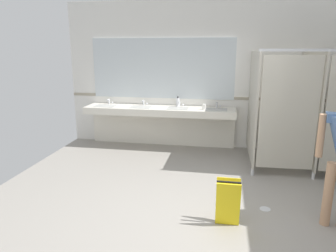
# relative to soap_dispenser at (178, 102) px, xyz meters

# --- Properties ---
(ground_plane) EXTENTS (6.21, 6.55, 0.10)m
(ground_plane) POSITION_rel_soap_dispenser_xyz_m (0.72, -2.84, -1.01)
(ground_plane) COLOR gray
(wall_back) EXTENTS (6.21, 0.12, 3.00)m
(wall_back) POSITION_rel_soap_dispenser_xyz_m (0.72, 0.20, 0.54)
(wall_back) COLOR silver
(wall_back) RESTS_ON ground_plane
(wall_back_tile_band) EXTENTS (6.21, 0.01, 0.06)m
(wall_back_tile_band) POSITION_rel_soap_dispenser_xyz_m (0.72, 0.13, 0.09)
(wall_back_tile_band) COLOR #9E937F
(wall_back_tile_band) RESTS_ON wall_back
(vanity_counter) EXTENTS (3.11, 0.59, 0.98)m
(vanity_counter) POSITION_rel_soap_dispenser_xyz_m (-0.36, -0.09, -0.32)
(vanity_counter) COLOR silver
(vanity_counter) RESTS_ON ground_plane
(mirror_panel) EXTENTS (3.01, 0.02, 1.24)m
(mirror_panel) POSITION_rel_soap_dispenser_xyz_m (-0.36, 0.13, 0.68)
(mirror_panel) COLOR silver
(mirror_panel) RESTS_ON wall_back
(bathroom_stalls) EXTENTS (1.96, 1.55, 2.04)m
(bathroom_stalls) POSITION_rel_soap_dispenser_xyz_m (2.41, -0.85, 0.11)
(bathroom_stalls) COLOR #B2AD9E
(bathroom_stalls) RESTS_ON ground_plane
(soap_dispenser) EXTENTS (0.07, 0.07, 0.21)m
(soap_dispenser) POSITION_rel_soap_dispenser_xyz_m (0.00, 0.00, 0.00)
(soap_dispenser) COLOR white
(soap_dispenser) RESTS_ON vanity_counter
(paper_cup) EXTENTS (0.07, 0.07, 0.11)m
(paper_cup) POSITION_rel_soap_dispenser_xyz_m (0.56, -0.25, -0.04)
(paper_cup) COLOR white
(paper_cup) RESTS_ON vanity_counter
(wet_floor_sign) EXTENTS (0.28, 0.19, 0.56)m
(wet_floor_sign) POSITION_rel_soap_dispenser_xyz_m (1.04, -2.95, -0.67)
(wet_floor_sign) COLOR yellow
(wet_floor_sign) RESTS_ON ground_plane
(floor_drain_cover) EXTENTS (0.14, 0.14, 0.01)m
(floor_drain_cover) POSITION_rel_soap_dispenser_xyz_m (1.53, -2.50, -0.95)
(floor_drain_cover) COLOR #B7BABF
(floor_drain_cover) RESTS_ON ground_plane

